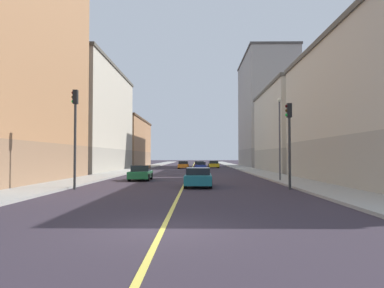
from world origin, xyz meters
The scene contains 17 objects.
ground_plane centered at (0.00, 0.00, 0.00)m, with size 400.00×400.00×0.00m, color #312933.
sidewalk_left centered at (8.85, 49.00, 0.07)m, with size 3.26×168.00×0.15m, color #9E9B93.
sidewalk_right centered at (-8.85, 49.00, 0.07)m, with size 3.26×168.00×0.15m, color #9E9B93.
lane_center_stripe centered at (0.00, 49.00, 0.01)m, with size 0.16×154.00×0.01m, color #E5D14C.
building_left_mid centered at (15.00, 41.44, 5.82)m, with size 9.33×20.46×11.62m.
building_left_far centered at (15.00, 65.55, 11.25)m, with size 9.33×21.60×22.48m.
building_right_midblock centered at (-15.00, 42.09, 7.38)m, with size 9.33×25.00×14.74m.
building_right_distant centered at (-15.00, 68.07, 5.02)m, with size 9.33×24.45×10.01m.
traffic_light_left_near centered at (6.80, 12.93, 3.57)m, with size 0.40×0.32×5.47m.
traffic_light_right_near centered at (-6.84, 12.93, 4.09)m, with size 0.40×0.32×6.36m.
street_lamp_left_near centered at (7.82, 20.29, 4.31)m, with size 0.36×0.36×6.83m.
car_orange centered at (-1.43, 53.11, 0.65)m, with size 1.84×4.44×1.32m.
car_blue centered at (1.48, 47.95, 0.62)m, with size 1.81×3.99×1.26m.
car_yellow centered at (3.89, 57.37, 0.64)m, with size 2.01×4.54×1.33m.
car_green centered at (-3.99, 21.98, 0.64)m, with size 1.86×4.24×1.32m.
car_teal centered at (1.05, 15.05, 0.65)m, with size 1.90×4.44×1.32m.
car_maroon centered at (1.29, 57.38, 0.62)m, with size 1.82×4.56×1.29m.
Camera 1 is at (1.01, -10.68, 2.09)m, focal length 34.86 mm.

